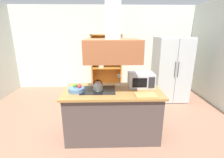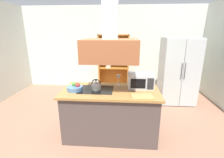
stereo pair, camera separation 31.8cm
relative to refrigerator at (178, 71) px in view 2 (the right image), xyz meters
The scene contains 11 objects.
ground_plane 2.75m from the refrigerator, 136.67° to the right, with size 7.80×7.80×0.00m, color #8E634E.
wall_back 2.30m from the refrigerator, 147.36° to the left, with size 6.00×0.12×2.70m, color silver.
kitchen_island 2.41m from the refrigerator, 134.99° to the right, with size 1.71×0.85×0.90m.
range_hood 2.52m from the refrigerator, 134.99° to the right, with size 0.90×0.70×1.28m.
refrigerator is the anchor object (origin of this frame).
dish_cabinet 2.05m from the refrigerator, 151.00° to the left, with size 0.99×0.40×1.80m.
kettle 2.56m from the refrigerator, 139.05° to the right, with size 0.17×0.17×0.19m.
cutting_board 2.26m from the refrigerator, 120.59° to the right, with size 0.34×0.24×0.02m, color #B0884D.
microwave 1.89m from the refrigerator, 127.28° to the right, with size 0.46×0.35×0.26m.
wine_glass_on_counter 2.09m from the refrigerator, 137.95° to the right, with size 0.08×0.08×0.21m.
fruit_bowl 2.88m from the refrigerator, 142.91° to the right, with size 0.27×0.27×0.14m.
Camera 2 is at (0.45, -2.59, 1.90)m, focal length 26.13 mm.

